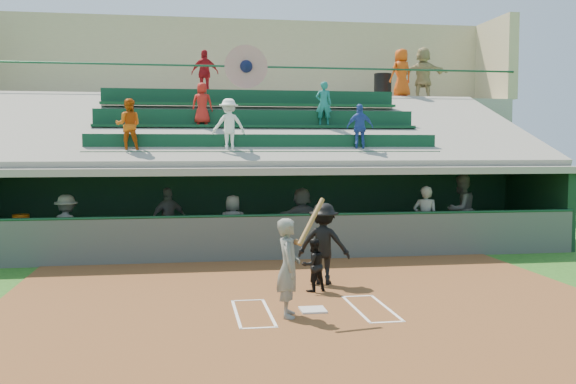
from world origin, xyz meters
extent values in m
plane|color=#215417|center=(0.00, 0.00, 0.00)|extent=(100.00, 100.00, 0.00)
cube|color=brown|center=(0.00, 0.50, 0.01)|extent=(11.00, 9.00, 0.02)
cube|color=silver|center=(0.00, 0.00, 0.04)|extent=(0.43, 0.43, 0.03)
cube|color=white|center=(-0.75, 0.00, 0.02)|extent=(0.05, 1.80, 0.01)
cube|color=white|center=(0.75, 0.00, 0.02)|extent=(0.05, 1.80, 0.01)
cube|color=white|center=(-1.30, 0.00, 0.02)|extent=(0.05, 1.80, 0.01)
cube|color=white|center=(1.30, 0.00, 0.02)|extent=(0.05, 1.80, 0.01)
cube|color=silver|center=(-1.02, 0.90, 0.02)|extent=(0.60, 0.05, 0.01)
cube|color=white|center=(1.02, 0.90, 0.02)|extent=(0.60, 0.05, 0.01)
cube|color=white|center=(-1.02, -0.90, 0.02)|extent=(0.60, 0.05, 0.01)
cube|color=white|center=(1.02, -0.90, 0.02)|extent=(0.60, 0.05, 0.01)
cube|color=gray|center=(0.00, 6.75, 0.02)|extent=(16.00, 3.50, 0.04)
cube|color=#98978A|center=(0.00, 13.50, 2.30)|extent=(20.00, 3.00, 4.60)
cube|color=#4D524D|center=(0.00, 5.00, 0.55)|extent=(16.00, 0.06, 1.10)
cylinder|color=#133C23|center=(0.00, 5.00, 1.12)|extent=(16.00, 0.08, 0.08)
cube|color=black|center=(0.00, 8.50, 1.10)|extent=(16.00, 0.25, 2.20)
cube|color=black|center=(8.00, 6.75, 1.10)|extent=(0.25, 3.50, 2.20)
cube|color=gray|center=(0.00, 6.75, 2.20)|extent=(16.40, 3.90, 0.18)
cube|color=gray|center=(0.00, 10.25, 1.15)|extent=(16.40, 3.50, 2.30)
cube|color=gray|center=(0.00, 11.90, 2.30)|extent=(16.40, 0.30, 4.60)
cube|color=gray|center=(0.00, 8.60, 3.45)|extent=(16.40, 6.51, 2.37)
cube|color=#0D3C1D|center=(0.00, 6.20, 2.65)|extent=(9.40, 0.42, 0.08)
cube|color=#0C3520|center=(0.00, 6.40, 2.91)|extent=(9.40, 0.06, 0.45)
cube|color=#0B341C|center=(0.00, 8.10, 3.40)|extent=(9.40, 0.42, 0.08)
cube|color=#0C3722|center=(0.00, 8.30, 3.66)|extent=(9.40, 0.06, 0.45)
cube|color=#0D3C1D|center=(0.00, 10.00, 4.15)|extent=(9.40, 0.42, 0.08)
cube|color=#0C3520|center=(0.00, 10.20, 4.41)|extent=(9.40, 0.06, 0.45)
imported|color=#C34E0B|center=(-3.54, 6.30, 3.36)|extent=(0.66, 0.52, 1.33)
imported|color=white|center=(-0.99, 6.30, 3.37)|extent=(0.97, 0.67, 1.37)
imported|color=#2948A6|center=(2.54, 6.30, 3.32)|extent=(0.74, 0.31, 1.26)
imported|color=#B51A14|center=(-1.63, 8.20, 4.04)|extent=(0.63, 0.46, 1.21)
imported|color=#186E68|center=(1.95, 8.20, 4.09)|extent=(0.51, 0.38, 1.29)
cylinder|color=#154228|center=(0.00, 12.00, 5.60)|extent=(20.00, 0.07, 0.07)
cylinder|color=#AF2719|center=(0.00, 11.98, 5.60)|extent=(1.50, 0.06, 1.50)
sphere|color=#0D1437|center=(0.00, 11.95, 5.60)|extent=(0.44, 0.44, 0.44)
cube|color=tan|center=(0.00, 15.00, 6.20)|extent=(20.00, 0.40, 3.20)
cube|color=tan|center=(10.00, 13.50, 6.20)|extent=(0.40, 3.00, 3.20)
imported|color=#5C5E59|center=(-0.47, -0.30, 0.83)|extent=(0.45, 0.63, 1.62)
cylinder|color=olive|center=(-0.12, -0.45, 1.60)|extent=(0.56, 0.54, 0.75)
sphere|color=brown|center=(-0.34, -0.30, 1.25)|extent=(0.10, 0.10, 0.10)
imported|color=black|center=(0.29, 1.44, 0.53)|extent=(0.61, 0.54, 1.02)
imported|color=black|center=(0.64, 2.10, 0.84)|extent=(1.21, 0.96, 1.65)
cube|color=brown|center=(0.29, 8.07, 0.27)|extent=(15.11, 2.88, 0.46)
cube|color=white|center=(-6.23, 6.53, 0.36)|extent=(0.89, 0.80, 0.64)
cylinder|color=orange|center=(-6.26, 6.52, 0.89)|extent=(0.41, 0.41, 0.41)
imported|color=#545651|center=(-5.00, 5.70, 0.84)|extent=(1.14, 0.82, 1.60)
imported|color=#585A55|center=(-2.58, 6.80, 0.88)|extent=(1.07, 0.76, 1.68)
imported|color=#565954|center=(-0.93, 5.76, 0.81)|extent=(0.80, 0.57, 1.54)
imported|color=#5E605B|center=(0.96, 6.38, 0.88)|extent=(1.62, 0.80, 1.67)
imported|color=#61635D|center=(4.07, 5.37, 0.92)|extent=(0.75, 0.62, 1.75)
imported|color=#52534F|center=(5.54, 6.46, 1.03)|extent=(1.19, 1.08, 1.99)
cylinder|color=black|center=(5.34, 13.27, 5.10)|extent=(0.66, 0.66, 0.99)
imported|color=#A51219|center=(-1.41, 12.73, 5.43)|extent=(1.03, 0.59, 1.66)
imported|color=#C8420B|center=(5.70, 12.17, 5.49)|extent=(1.00, 0.79, 1.78)
imported|color=tan|center=(6.90, 13.12, 5.60)|extent=(1.94, 1.23, 2.00)
camera|label=1|loc=(-2.10, -10.52, 2.79)|focal=40.00mm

